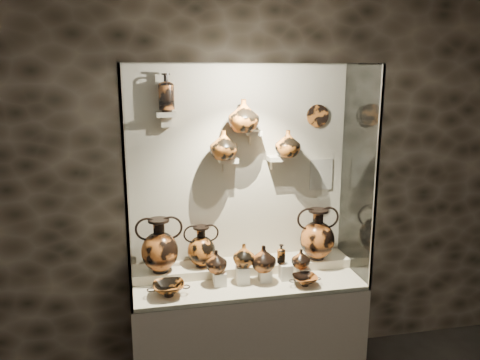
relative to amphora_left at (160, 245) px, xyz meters
name	(u,v)px	position (x,y,z in m)	size (l,w,h in m)	color
wall_back	(239,170)	(0.64, 0.19, 0.49)	(5.00, 0.02, 3.20)	black
plinth	(247,331)	(0.64, -0.13, -0.71)	(1.70, 0.60, 0.80)	#BDB198
front_tier	(248,281)	(0.64, -0.13, -0.29)	(1.68, 0.58, 0.03)	beige
rear_tier	(243,268)	(0.64, 0.05, -0.26)	(1.70, 0.25, 0.10)	beige
back_panel	(239,171)	(0.64, 0.19, 0.49)	(1.70, 0.03, 1.60)	#BDB198
glass_front	(258,189)	(0.64, -0.42, 0.49)	(1.70, 0.01, 1.60)	white
glass_left	(126,185)	(-0.21, -0.13, 0.49)	(0.01, 0.60, 1.60)	white
glass_right	(358,174)	(1.48, -0.13, 0.49)	(0.01, 0.60, 1.60)	white
glass_top	(249,64)	(0.64, -0.13, 1.29)	(1.70, 0.60, 0.01)	white
frame_post_left	(126,196)	(-0.20, -0.42, 0.49)	(0.02, 0.02, 1.60)	gray
frame_post_right	(376,183)	(1.48, -0.42, 0.49)	(0.02, 0.02, 1.60)	gray
pedestal_a	(220,279)	(0.42, -0.18, -0.23)	(0.09, 0.09, 0.10)	silver
pedestal_b	(243,275)	(0.59, -0.18, -0.21)	(0.09, 0.09, 0.13)	silver
pedestal_c	(265,275)	(0.76, -0.18, -0.23)	(0.09, 0.09, 0.09)	silver
pedestal_d	(286,272)	(0.92, -0.18, -0.22)	(0.09, 0.09, 0.12)	silver
pedestal_e	(303,272)	(1.06, -0.18, -0.24)	(0.09, 0.09, 0.08)	silver
bracket_ul	(166,114)	(0.09, 0.11, 0.94)	(0.14, 0.12, 0.04)	#BDB198
bracket_ca	(228,160)	(0.54, 0.11, 0.59)	(0.14, 0.12, 0.04)	#BDB198
bracket_cb	(254,133)	(0.74, 0.11, 0.79)	(0.10, 0.12, 0.04)	#BDB198
bracket_cc	(277,158)	(0.92, 0.11, 0.59)	(0.14, 0.12, 0.04)	#BDB198
amphora_left	(160,245)	(0.00, 0.00, 0.00)	(0.33, 0.33, 0.41)	#A3521F
amphora_mid	(201,246)	(0.31, 0.04, -0.05)	(0.26, 0.26, 0.32)	#BB6221
amphora_right	(317,234)	(1.23, 0.00, 0.00)	(0.33, 0.33, 0.41)	#A3521F
jug_a	(216,261)	(0.40, -0.16, -0.09)	(0.16, 0.16, 0.16)	#A3521F
jug_b	(244,255)	(0.60, -0.16, -0.06)	(0.16, 0.16, 0.17)	#BB6221
jug_c	(263,258)	(0.74, -0.19, -0.09)	(0.19, 0.19, 0.19)	#A3521F
jug_e	(301,259)	(1.03, -0.17, -0.12)	(0.14, 0.14, 0.15)	#A3521F
lekythos_small	(281,253)	(0.88, -0.16, -0.07)	(0.07, 0.07, 0.17)	#BB6221
kylix_left	(169,288)	(0.04, -0.27, -0.22)	(0.28, 0.24, 0.11)	#BB6221
kylix_right	(305,280)	(1.02, -0.31, -0.23)	(0.23, 0.19, 0.09)	#A3521F
lekythos_tall	(166,90)	(0.09, 0.10, 1.12)	(0.12, 0.12, 0.31)	#A3521F
ovoid_vase_a	(223,145)	(0.49, 0.06, 0.72)	(0.21, 0.21, 0.22)	#BB6221
ovoid_vase_b	(244,116)	(0.64, 0.05, 0.93)	(0.23, 0.23, 0.24)	#BB6221
ovoid_vase_c	(288,144)	(0.99, 0.07, 0.71)	(0.20, 0.20, 0.20)	#BB6221
wall_plate	(318,116)	(1.25, 0.16, 0.91)	(0.18, 0.18, 0.02)	#BB6424
info_placard	(321,174)	(1.30, 0.17, 0.44)	(0.19, 0.01, 0.25)	beige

